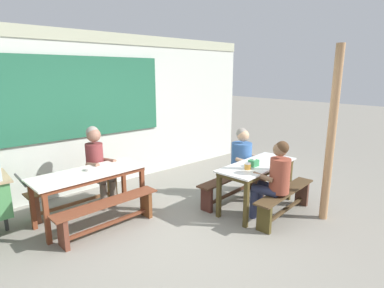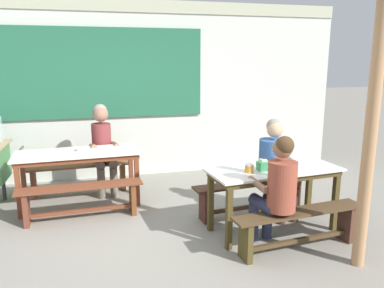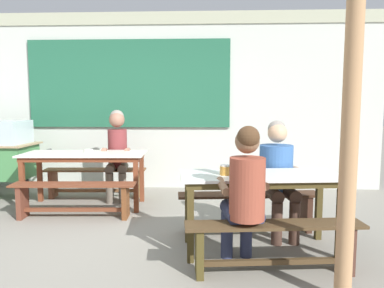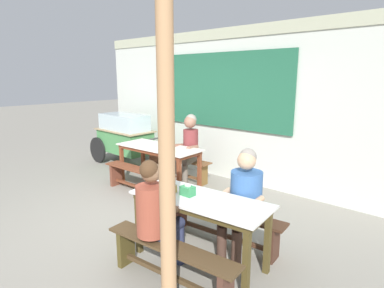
{
  "view_description": "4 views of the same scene",
  "coord_description": "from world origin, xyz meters",
  "px_view_note": "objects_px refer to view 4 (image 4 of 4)",
  "views": [
    {
      "loc": [
        -2.54,
        -2.95,
        2.17
      ],
      "look_at": [
        0.47,
        0.44,
        1.11
      ],
      "focal_mm": 28.84,
      "sensor_mm": 36.0,
      "label": 1
    },
    {
      "loc": [
        -0.59,
        -3.91,
        1.95
      ],
      "look_at": [
        0.6,
        0.64,
        0.91
      ],
      "focal_mm": 35.84,
      "sensor_mm": 36.0,
      "label": 2
    },
    {
      "loc": [
        0.87,
        -3.56,
        1.4
      ],
      "look_at": [
        0.67,
        0.79,
        0.93
      ],
      "focal_mm": 34.17,
      "sensor_mm": 36.0,
      "label": 3
    },
    {
      "loc": [
        3.39,
        -2.53,
        2.01
      ],
      "look_at": [
        0.26,
        1.0,
        0.99
      ],
      "focal_mm": 29.59,
      "sensor_mm": 36.0,
      "label": 4
    }
  ],
  "objects_px": {
    "tissue_box": "(188,191)",
    "soup_bowl": "(162,145)",
    "condiment_jar": "(173,188)",
    "bench_near_back": "(223,221)",
    "food_cart": "(124,135)",
    "person_right_near_table": "(243,196)",
    "person_near_front": "(156,211)",
    "dining_table_far": "(159,151)",
    "dining_table_near": "(200,205)",
    "wooden_support_post": "(167,180)",
    "bench_far_front": "(139,177)",
    "bench_far_back": "(177,165)",
    "bench_near_front": "(170,259)",
    "person_center_facing": "(189,145)"
  },
  "relations": [
    {
      "from": "bench_far_back",
      "to": "bench_far_front",
      "type": "relative_size",
      "value": 1.0
    },
    {
      "from": "bench_near_back",
      "to": "person_right_near_table",
      "type": "height_order",
      "value": "person_right_near_table"
    },
    {
      "from": "bench_far_front",
      "to": "bench_near_front",
      "type": "relative_size",
      "value": 1.02
    },
    {
      "from": "dining_table_far",
      "to": "tissue_box",
      "type": "relative_size",
      "value": 11.45
    },
    {
      "from": "food_cart",
      "to": "person_right_near_table",
      "type": "height_order",
      "value": "person_right_near_table"
    },
    {
      "from": "wooden_support_post",
      "to": "bench_far_back",
      "type": "bearing_deg",
      "value": 133.39
    },
    {
      "from": "dining_table_near",
      "to": "bench_far_back",
      "type": "relative_size",
      "value": 1.03
    },
    {
      "from": "person_right_near_table",
      "to": "dining_table_near",
      "type": "bearing_deg",
      "value": -118.4
    },
    {
      "from": "tissue_box",
      "to": "soup_bowl",
      "type": "height_order",
      "value": "tissue_box"
    },
    {
      "from": "dining_table_far",
      "to": "soup_bowl",
      "type": "height_order",
      "value": "soup_bowl"
    },
    {
      "from": "person_near_front",
      "to": "dining_table_near",
      "type": "bearing_deg",
      "value": 66.62
    },
    {
      "from": "bench_near_back",
      "to": "soup_bowl",
      "type": "bearing_deg",
      "value": 155.21
    },
    {
      "from": "bench_near_front",
      "to": "person_center_facing",
      "type": "xyz_separation_m",
      "value": [
        -1.89,
        2.35,
        0.47
      ]
    },
    {
      "from": "dining_table_far",
      "to": "dining_table_near",
      "type": "height_order",
      "value": "same"
    },
    {
      "from": "bench_far_back",
      "to": "condiment_jar",
      "type": "xyz_separation_m",
      "value": [
        1.86,
        -1.97,
        0.51
      ]
    },
    {
      "from": "dining_table_far",
      "to": "dining_table_near",
      "type": "xyz_separation_m",
      "value": [
        2.17,
        -1.4,
        -0.01
      ]
    },
    {
      "from": "person_near_front",
      "to": "soup_bowl",
      "type": "distance_m",
      "value": 2.73
    },
    {
      "from": "bench_far_front",
      "to": "bench_near_back",
      "type": "xyz_separation_m",
      "value": [
        2.1,
        -0.4,
        0.01
      ]
    },
    {
      "from": "condiment_jar",
      "to": "person_near_front",
      "type": "bearing_deg",
      "value": -68.93
    },
    {
      "from": "dining_table_near",
      "to": "bench_near_front",
      "type": "height_order",
      "value": "dining_table_near"
    },
    {
      "from": "dining_table_near",
      "to": "tissue_box",
      "type": "xyz_separation_m",
      "value": [
        -0.15,
        -0.03,
        0.14
      ]
    },
    {
      "from": "condiment_jar",
      "to": "bench_near_front",
      "type": "bearing_deg",
      "value": -48.05
    },
    {
      "from": "bench_near_front",
      "to": "person_right_near_table",
      "type": "distance_m",
      "value": 1.06
    },
    {
      "from": "condiment_jar",
      "to": "bench_near_back",
      "type": "bearing_deg",
      "value": 63.08
    },
    {
      "from": "dining_table_near",
      "to": "person_right_near_table",
      "type": "bearing_deg",
      "value": 61.6
    },
    {
      "from": "person_near_front",
      "to": "wooden_support_post",
      "type": "bearing_deg",
      "value": -35.45
    },
    {
      "from": "food_cart",
      "to": "wooden_support_post",
      "type": "distance_m",
      "value": 5.17
    },
    {
      "from": "dining_table_near",
      "to": "bench_far_front",
      "type": "xyz_separation_m",
      "value": [
        -2.15,
        0.9,
        -0.38
      ]
    },
    {
      "from": "food_cart",
      "to": "person_right_near_table",
      "type": "distance_m",
      "value": 4.34
    },
    {
      "from": "person_right_near_table",
      "to": "person_near_front",
      "type": "xyz_separation_m",
      "value": [
        -0.44,
        -0.91,
        -0.01
      ]
    },
    {
      "from": "bench_near_front",
      "to": "wooden_support_post",
      "type": "height_order",
      "value": "wooden_support_post"
    },
    {
      "from": "bench_far_back",
      "to": "bench_near_back",
      "type": "xyz_separation_m",
      "value": [
        2.15,
        -1.4,
        0.01
      ]
    },
    {
      "from": "dining_table_near",
      "to": "tissue_box",
      "type": "relative_size",
      "value": 10.83
    },
    {
      "from": "bench_far_front",
      "to": "person_right_near_table",
      "type": "relative_size",
      "value": 1.24
    },
    {
      "from": "dining_table_near",
      "to": "soup_bowl",
      "type": "height_order",
      "value": "soup_bowl"
    },
    {
      "from": "tissue_box",
      "to": "condiment_jar",
      "type": "distance_m",
      "value": 0.2
    },
    {
      "from": "person_right_near_table",
      "to": "person_near_front",
      "type": "bearing_deg",
      "value": -115.99
    },
    {
      "from": "food_cart",
      "to": "wooden_support_post",
      "type": "relative_size",
      "value": 0.7
    },
    {
      "from": "condiment_jar",
      "to": "bench_far_front",
      "type": "bearing_deg",
      "value": 151.9
    },
    {
      "from": "person_near_front",
      "to": "soup_bowl",
      "type": "relative_size",
      "value": 9.85
    },
    {
      "from": "bench_far_back",
      "to": "person_center_facing",
      "type": "xyz_separation_m",
      "value": [
        0.36,
        -0.05,
        0.47
      ]
    },
    {
      "from": "food_cart",
      "to": "person_near_front",
      "type": "xyz_separation_m",
      "value": [
        3.67,
        -2.32,
        -0.0
      ]
    },
    {
      "from": "dining_table_near",
      "to": "tissue_box",
      "type": "height_order",
      "value": "tissue_box"
    },
    {
      "from": "wooden_support_post",
      "to": "person_right_near_table",
      "type": "bearing_deg",
      "value": 98.9
    },
    {
      "from": "bench_far_front",
      "to": "person_right_near_table",
      "type": "xyz_separation_m",
      "value": [
        2.4,
        -0.44,
        0.42
      ]
    },
    {
      "from": "dining_table_far",
      "to": "person_near_front",
      "type": "relative_size",
      "value": 1.35
    },
    {
      "from": "bench_near_front",
      "to": "tissue_box",
      "type": "height_order",
      "value": "tissue_box"
    },
    {
      "from": "person_center_facing",
      "to": "tissue_box",
      "type": "xyz_separation_m",
      "value": [
        1.69,
        -1.88,
        0.04
      ]
    },
    {
      "from": "dining_table_near",
      "to": "bench_far_front",
      "type": "distance_m",
      "value": 2.36
    },
    {
      "from": "bench_near_back",
      "to": "bench_near_front",
      "type": "relative_size",
      "value": 1.05
    }
  ]
}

